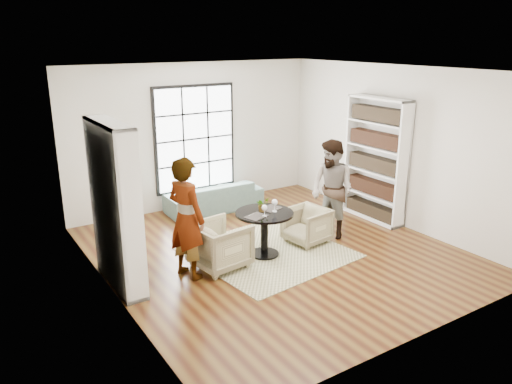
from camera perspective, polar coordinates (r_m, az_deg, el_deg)
ground at (r=8.52m, az=2.26°, el=-6.81°), size 6.00×6.00×0.00m
room_shell at (r=8.52m, az=0.27°, el=2.19°), size 6.00×6.01×6.00m
rug at (r=8.49m, az=1.30°, el=-6.86°), size 2.60×2.60×0.01m
pedestal_table at (r=8.17m, az=0.97°, el=-3.70°), size 0.95×0.95×0.76m
sofa at (r=10.44m, az=-4.81°, el=-0.52°), size 2.01×0.83×0.58m
armchair_left at (r=7.85m, az=-4.14°, el=-6.06°), size 0.91×0.89×0.74m
armchair_right at (r=8.81m, az=5.81°, el=-3.83°), size 0.78×0.76×0.63m
person_left at (r=7.42m, az=-7.96°, el=-3.00°), size 0.63×0.78×1.85m
person_right at (r=8.96m, az=8.68°, el=0.29°), size 0.77×0.94×1.77m
placemat_left at (r=7.91m, az=0.03°, el=-2.80°), size 0.41×0.36×0.01m
placemat_right at (r=8.26m, az=1.68°, el=-1.90°), size 0.41×0.36×0.01m
cutlery_left at (r=7.90m, az=0.03°, el=-2.75°), size 0.20×0.25×0.01m
cutlery_right at (r=8.26m, az=1.68°, el=-1.86°), size 0.20×0.25×0.01m
wine_glass_left at (r=7.87m, az=0.98°, el=-1.84°), size 0.09×0.09×0.19m
wine_glass_right at (r=8.08m, az=2.15°, el=-1.23°), size 0.10×0.10×0.21m
flower_centerpiece at (r=8.10m, az=0.74°, el=-1.44°), size 0.24×0.22×0.23m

